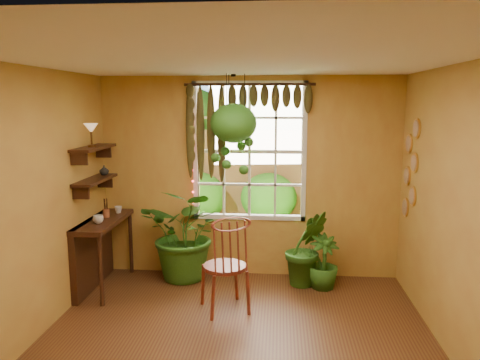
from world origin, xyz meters
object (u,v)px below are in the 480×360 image
Objects in this scene: potted_plant_mid at (306,248)px; hanging_basket at (233,130)px; potted_plant_left at (187,233)px; counter_ledge at (96,246)px; windsor_chair at (226,279)px.

hanging_basket is at bearing 178.94° from potted_plant_mid.
potted_plant_left is 1.58m from potted_plant_mid.
counter_ledge is 1.17m from potted_plant_left.
potted_plant_mid is at bearing 17.36° from windsor_chair.
potted_plant_left is (-0.62, 0.94, 0.25)m from windsor_chair.
windsor_chair is at bearing -17.86° from counter_ledge.
counter_ledge is 0.95× the size of potted_plant_left.
counter_ledge is at bearing -173.67° from potted_plant_mid.
hanging_basket is (-0.94, 0.02, 1.50)m from potted_plant_mid.
potted_plant_mid is (2.67, 0.30, -0.05)m from counter_ledge.
potted_plant_mid is at bearing 6.33° from counter_ledge.
hanging_basket is at bearing -5.90° from potted_plant_left.
potted_plant_left is 1.27× the size of potted_plant_mid.
potted_plant_left is (1.10, 0.38, 0.08)m from counter_ledge.
potted_plant_left is 1.51m from hanging_basket.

